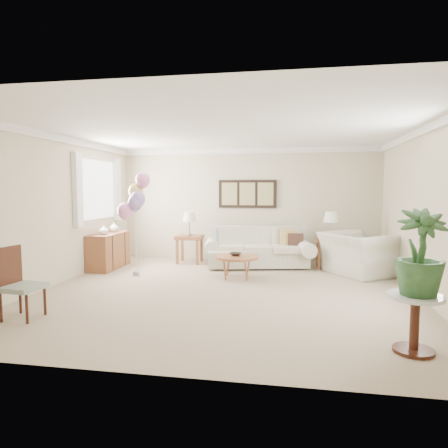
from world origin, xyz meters
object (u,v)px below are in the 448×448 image
object	(u,v)px
sofa	(258,251)
accent_chair	(18,281)
coffee_table	(237,258)
balloon_cluster	(135,197)
armchair	(358,254)

from	to	relation	value
sofa	accent_chair	size ratio (longest dim) A/B	2.67
sofa	coffee_table	size ratio (longest dim) A/B	2.98
coffee_table	balloon_cluster	distance (m)	2.23
coffee_table	accent_chair	size ratio (longest dim) A/B	0.90
sofa	balloon_cluster	bearing A→B (deg)	-148.69
armchair	balloon_cluster	world-z (taller)	balloon_cluster
accent_chair	sofa	bearing A→B (deg)	55.69
armchair	balloon_cluster	xyz separation A→B (m)	(-4.20, -0.86, 1.10)
coffee_table	accent_chair	bearing A→B (deg)	-131.06
coffee_table	balloon_cluster	xyz separation A→B (m)	(-1.92, -0.15, 1.12)
armchair	accent_chair	size ratio (longest dim) A/B	1.35
armchair	balloon_cluster	size ratio (longest dim) A/B	0.63
balloon_cluster	sofa	bearing A→B (deg)	31.31
accent_chair	balloon_cluster	xyz separation A→B (m)	(0.52, 2.65, 1.02)
balloon_cluster	accent_chair	bearing A→B (deg)	-101.09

